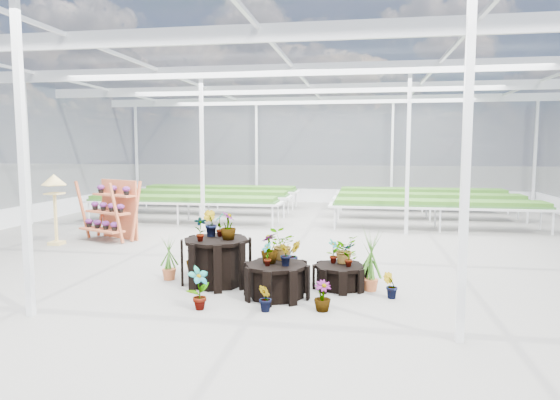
% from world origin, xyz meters
% --- Properties ---
extents(ground_plane, '(24.00, 24.00, 0.00)m').
position_xyz_m(ground_plane, '(0.00, 0.00, 0.00)').
color(ground_plane, gray).
rests_on(ground_plane, ground).
extents(greenhouse_shell, '(18.00, 24.00, 4.50)m').
position_xyz_m(greenhouse_shell, '(0.00, 0.00, 2.25)').
color(greenhouse_shell, white).
rests_on(greenhouse_shell, ground).
extents(steel_frame, '(18.00, 24.00, 4.50)m').
position_xyz_m(steel_frame, '(0.00, 0.00, 2.25)').
color(steel_frame, silver).
rests_on(steel_frame, ground).
extents(nursery_benches, '(16.00, 7.00, 0.84)m').
position_xyz_m(nursery_benches, '(0.00, 7.20, 0.42)').
color(nursery_benches, silver).
rests_on(nursery_benches, ground).
extents(plinth_tall, '(1.54, 1.54, 0.83)m').
position_xyz_m(plinth_tall, '(-0.81, -1.91, 0.41)').
color(plinth_tall, black).
rests_on(plinth_tall, ground).
extents(plinth_mid, '(1.16, 1.16, 0.56)m').
position_xyz_m(plinth_mid, '(0.39, -2.51, 0.28)').
color(plinth_mid, black).
rests_on(plinth_mid, ground).
extents(plinth_low, '(1.05, 1.05, 0.41)m').
position_xyz_m(plinth_low, '(1.39, -1.81, 0.21)').
color(plinth_low, black).
rests_on(plinth_low, ground).
extents(shelf_rack, '(1.70, 1.35, 1.59)m').
position_xyz_m(shelf_rack, '(-4.86, 1.78, 0.80)').
color(shelf_rack, '#C25E39').
rests_on(shelf_rack, ground).
extents(bird_table, '(0.49, 0.49, 1.79)m').
position_xyz_m(bird_table, '(-5.87, 0.97, 0.90)').
color(bird_table, '#DBBD6B').
rests_on(bird_table, ground).
extents(nursery_plants, '(4.33, 3.15, 1.33)m').
position_xyz_m(nursery_plants, '(0.34, -1.78, 0.54)').
color(nursery_plants, '#32601D').
rests_on(nursery_plants, ground).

